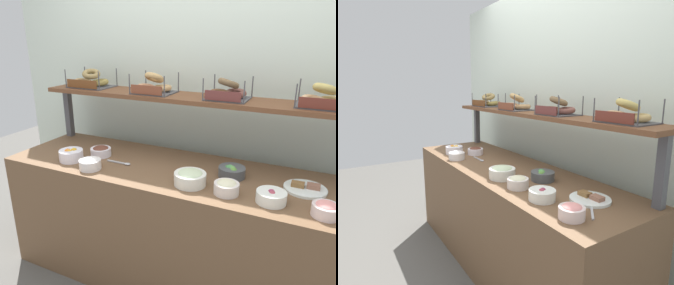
% 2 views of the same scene
% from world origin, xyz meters
% --- Properties ---
extents(ground_plane, '(8.00, 8.00, 0.00)m').
position_xyz_m(ground_plane, '(0.00, 0.00, 0.00)').
color(ground_plane, '#595651').
extents(back_wall, '(3.47, 0.06, 2.40)m').
position_xyz_m(back_wall, '(0.00, 0.55, 1.20)').
color(back_wall, silver).
rests_on(back_wall, ground_plane).
extents(deli_counter, '(2.27, 0.70, 0.85)m').
position_xyz_m(deli_counter, '(0.00, 0.00, 0.42)').
color(deli_counter, brown).
rests_on(deli_counter, ground_plane).
extents(shelf_riser_left, '(0.05, 0.05, 0.40)m').
position_xyz_m(shelf_riser_left, '(-1.08, 0.27, 1.05)').
color(shelf_riser_left, '#4C4C51').
rests_on(shelf_riser_left, deli_counter).
extents(upper_shelf, '(2.23, 0.32, 0.03)m').
position_xyz_m(upper_shelf, '(0.00, 0.27, 1.26)').
color(upper_shelf, brown).
rests_on(upper_shelf, shelf_riser_left).
extents(bowl_beet_salad, '(0.16, 0.16, 0.07)m').
position_xyz_m(bowl_beet_salad, '(0.66, -0.18, 0.88)').
color(bowl_beet_salad, white).
rests_on(bowl_beet_salad, deli_counter).
extents(bowl_potato_salad, '(0.14, 0.14, 0.08)m').
position_xyz_m(bowl_potato_salad, '(0.42, -0.19, 0.89)').
color(bowl_potato_salad, silver).
rests_on(bowl_potato_salad, deli_counter).
extents(bowl_scallion_spread, '(0.19, 0.19, 0.09)m').
position_xyz_m(bowl_scallion_spread, '(0.20, -0.17, 0.90)').
color(bowl_scallion_spread, white).
rests_on(bowl_scallion_spread, deli_counter).
extents(bowl_lox_spread, '(0.13, 0.13, 0.08)m').
position_xyz_m(bowl_lox_spread, '(0.92, -0.21, 0.89)').
color(bowl_lox_spread, silver).
rests_on(bowl_lox_spread, deli_counter).
extents(bowl_fruit_salad, '(0.16, 0.16, 0.09)m').
position_xyz_m(bowl_fruit_salad, '(-0.68, -0.17, 0.89)').
color(bowl_fruit_salad, white).
rests_on(bowl_fruit_salad, deli_counter).
extents(bowl_veggie_mix, '(0.16, 0.16, 0.08)m').
position_xyz_m(bowl_veggie_mix, '(0.39, 0.04, 0.88)').
color(bowl_veggie_mix, '#4B4F53').
rests_on(bowl_veggie_mix, deli_counter).
extents(bowl_chocolate_spread, '(0.15, 0.15, 0.07)m').
position_xyz_m(bowl_chocolate_spread, '(-0.55, -0.01, 0.89)').
color(bowl_chocolate_spread, white).
rests_on(bowl_chocolate_spread, deli_counter).
extents(bowl_cream_cheese, '(0.14, 0.14, 0.08)m').
position_xyz_m(bowl_cream_cheese, '(-0.47, -0.24, 0.89)').
color(bowl_cream_cheese, white).
rests_on(bowl_cream_cheese, deli_counter).
extents(serving_plate_white, '(0.23, 0.23, 0.04)m').
position_xyz_m(serving_plate_white, '(0.81, 0.05, 0.86)').
color(serving_plate_white, white).
rests_on(serving_plate_white, deli_counter).
extents(serving_spoon_near_plate, '(0.18, 0.03, 0.01)m').
position_xyz_m(serving_spoon_near_plate, '(-0.33, -0.08, 0.86)').
color(serving_spoon_near_plate, '#B7B7BC').
rests_on(serving_spoon_near_plate, deli_counter).
extents(serving_spoon_by_edge, '(0.14, 0.13, 0.01)m').
position_xyz_m(serving_spoon_by_edge, '(0.90, -0.05, 0.86)').
color(serving_spoon_by_edge, '#B7B7BC').
rests_on(serving_spoon_by_edge, deli_counter).
extents(bagel_basket_everything, '(0.32, 0.26, 0.14)m').
position_xyz_m(bagel_basket_everything, '(-0.83, 0.28, 1.33)').
color(bagel_basket_everything, '#4C4C51').
rests_on(bagel_basket_everything, upper_shelf).
extents(bagel_basket_sesame, '(0.28, 0.24, 0.16)m').
position_xyz_m(bagel_basket_sesame, '(-0.26, 0.26, 1.33)').
color(bagel_basket_sesame, '#4C4C51').
rests_on(bagel_basket_sesame, upper_shelf).
extents(bagel_basket_cinnamon_raisin, '(0.28, 0.25, 0.14)m').
position_xyz_m(bagel_basket_cinnamon_raisin, '(0.27, 0.27, 1.33)').
color(bagel_basket_cinnamon_raisin, '#4C4C51').
rests_on(bagel_basket_cinnamon_raisin, upper_shelf).
extents(bagel_basket_plain, '(0.30, 0.25, 0.15)m').
position_xyz_m(bagel_basket_plain, '(0.83, 0.28, 1.33)').
color(bagel_basket_plain, '#4C4C51').
rests_on(bagel_basket_plain, upper_shelf).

